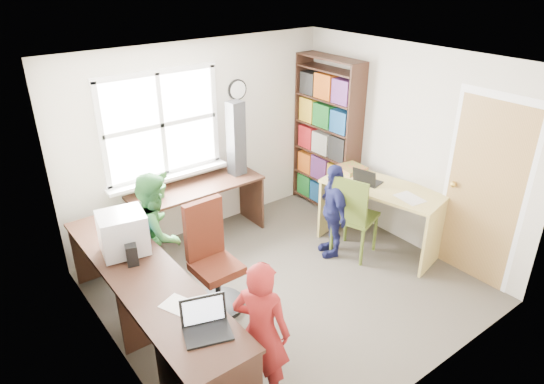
% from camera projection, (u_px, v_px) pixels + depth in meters
% --- Properties ---
extents(room, '(3.64, 3.44, 2.44)m').
position_uv_depth(room, '(282.00, 182.00, 4.82)').
color(room, '#413B33').
rests_on(room, ground).
extents(l_desk, '(2.38, 2.95, 0.75)m').
position_uv_depth(l_desk, '(189.00, 316.00, 4.17)').
color(l_desk, '#392117').
rests_on(l_desk, ground).
extents(right_desk, '(0.95, 1.52, 0.81)m').
position_uv_depth(right_desk, '(382.00, 204.00, 5.77)').
color(right_desk, '#D5BF6A').
rests_on(right_desk, ground).
extents(bookshelf, '(0.30, 1.02, 2.10)m').
position_uv_depth(bookshelf, '(326.00, 139.00, 6.59)').
color(bookshelf, '#392117').
rests_on(bookshelf, ground).
extents(swivel_chair, '(0.53, 0.53, 1.13)m').
position_uv_depth(swivel_chair, '(212.00, 263.00, 4.83)').
color(swivel_chair, black).
rests_on(swivel_chair, ground).
extents(wooden_chair, '(0.58, 0.58, 1.04)m').
position_uv_depth(wooden_chair, '(353.00, 214.00, 5.59)').
color(wooden_chair, '#495B1E').
rests_on(wooden_chair, ground).
extents(crt_monitor, '(0.47, 0.44, 0.40)m').
position_uv_depth(crt_monitor, '(123.00, 233.00, 4.44)').
color(crt_monitor, silver).
rests_on(crt_monitor, l_desk).
extents(laptop_left, '(0.42, 0.38, 0.24)m').
position_uv_depth(laptop_left, '(206.00, 324.00, 3.57)').
color(laptop_left, black).
rests_on(laptop_left, l_desk).
extents(laptop_right, '(0.31, 0.35, 0.20)m').
position_uv_depth(laptop_right, '(367.00, 180.00, 5.73)').
color(laptop_right, black).
rests_on(laptop_right, right_desk).
extents(speaker_a, '(0.12, 0.12, 0.20)m').
position_uv_depth(speaker_a, '(132.00, 255.00, 4.31)').
color(speaker_a, black).
rests_on(speaker_a, l_desk).
extents(speaker_b, '(0.10, 0.10, 0.18)m').
position_uv_depth(speaker_b, '(116.00, 228.00, 4.76)').
color(speaker_b, black).
rests_on(speaker_b, l_desk).
extents(cd_tower, '(0.20, 0.18, 0.94)m').
position_uv_depth(cd_tower, '(236.00, 139.00, 5.97)').
color(cd_tower, black).
rests_on(cd_tower, l_desk).
extents(game_box, '(0.33, 0.33, 0.06)m').
position_uv_depth(game_box, '(351.00, 169.00, 6.07)').
color(game_box, red).
rests_on(game_box, right_desk).
extents(paper_a, '(0.30, 0.34, 0.00)m').
position_uv_depth(paper_a, '(180.00, 306.00, 3.83)').
color(paper_a, silver).
rests_on(paper_a, l_desk).
extents(paper_b, '(0.26, 0.34, 0.00)m').
position_uv_depth(paper_b, '(410.00, 198.00, 5.40)').
color(paper_b, silver).
rests_on(paper_b, right_desk).
extents(potted_plant, '(0.21, 0.19, 0.32)m').
position_uv_depth(potted_plant, '(161.00, 184.00, 5.50)').
color(potted_plant, '#2C6F34').
rests_on(potted_plant, l_desk).
extents(person_red, '(0.52, 0.56, 1.28)m').
position_uv_depth(person_red, '(261.00, 332.00, 3.72)').
color(person_red, maroon).
rests_on(person_red, ground).
extents(person_green, '(0.78, 0.82, 1.34)m').
position_uv_depth(person_green, '(157.00, 233.00, 5.00)').
color(person_green, '#2C6E2F').
rests_on(person_green, ground).
extents(person_navy, '(0.54, 0.73, 1.15)m').
position_uv_depth(person_navy, '(333.00, 210.00, 5.65)').
color(person_navy, '#161845').
rests_on(person_navy, ground).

